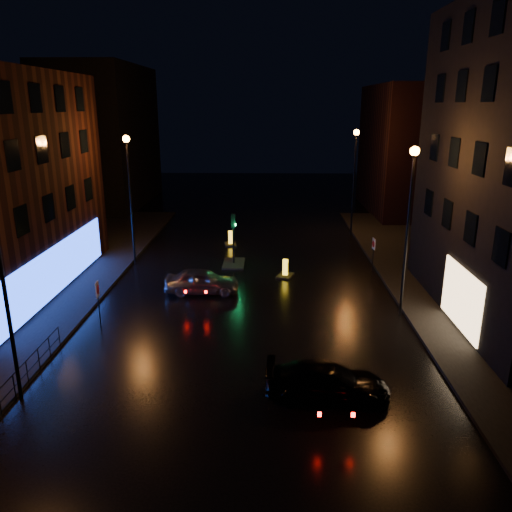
% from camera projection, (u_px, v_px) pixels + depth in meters
% --- Properties ---
extents(ground, '(120.00, 120.00, 0.00)m').
position_uv_depth(ground, '(240.00, 373.00, 19.75)').
color(ground, black).
rests_on(ground, ground).
extents(pavement_right, '(12.00, 44.00, 0.15)m').
position_uv_depth(pavement_right, '(506.00, 299.00, 27.04)').
color(pavement_right, black).
rests_on(pavement_right, ground).
extents(building_far_left, '(8.00, 16.00, 14.00)m').
position_uv_depth(building_far_left, '(104.00, 137.00, 51.57)').
color(building_far_left, black).
rests_on(building_far_left, ground).
extents(building_far_right, '(8.00, 14.00, 12.00)m').
position_uv_depth(building_far_right, '(413.00, 150.00, 48.24)').
color(building_far_right, black).
rests_on(building_far_right, ground).
extents(street_lamp_lfar, '(0.44, 0.44, 8.37)m').
position_uv_depth(street_lamp_lfar, '(129.00, 181.00, 31.71)').
color(street_lamp_lfar, black).
rests_on(street_lamp_lfar, ground).
extents(street_lamp_rnear, '(0.44, 0.44, 8.37)m').
position_uv_depth(street_lamp_rnear, '(410.00, 206.00, 23.68)').
color(street_lamp_rnear, black).
rests_on(street_lamp_rnear, ground).
extents(street_lamp_rfar, '(0.44, 0.44, 8.37)m').
position_uv_depth(street_lamp_rfar, '(355.00, 166.00, 38.98)').
color(street_lamp_rfar, black).
rests_on(street_lamp_rfar, ground).
extents(traffic_signal, '(1.40, 2.40, 3.45)m').
position_uv_depth(traffic_signal, '(234.00, 257.00, 33.02)').
color(traffic_signal, black).
rests_on(traffic_signal, ground).
extents(guard_railing, '(0.05, 6.04, 1.00)m').
position_uv_depth(guard_railing, '(26.00, 367.00, 18.77)').
color(guard_railing, black).
rests_on(guard_railing, ground).
extents(silver_hatchback, '(4.16, 1.76, 1.40)m').
position_uv_depth(silver_hatchback, '(202.00, 281.00, 28.00)').
color(silver_hatchback, '#A3A5AB').
rests_on(silver_hatchback, ground).
extents(dark_sedan, '(4.56, 2.12, 1.29)m').
position_uv_depth(dark_sedan, '(327.00, 382.00, 17.93)').
color(dark_sedan, black).
rests_on(dark_sedan, ground).
extents(bollard_near, '(1.21, 1.47, 1.10)m').
position_uv_depth(bollard_near, '(285.00, 273.00, 30.79)').
color(bollard_near, black).
rests_on(bollard_near, ground).
extents(bollard_far, '(1.04, 1.38, 1.10)m').
position_uv_depth(bollard_far, '(230.00, 242.00, 37.70)').
color(bollard_far, black).
rests_on(bollard_far, ground).
extents(road_sign_left, '(0.12, 0.54, 2.22)m').
position_uv_depth(road_sign_left, '(98.00, 293.00, 23.53)').
color(road_sign_left, black).
rests_on(road_sign_left, ground).
extents(road_sign_right, '(0.11, 0.52, 2.14)m').
position_uv_depth(road_sign_right, '(374.00, 247.00, 31.46)').
color(road_sign_right, black).
rests_on(road_sign_right, ground).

